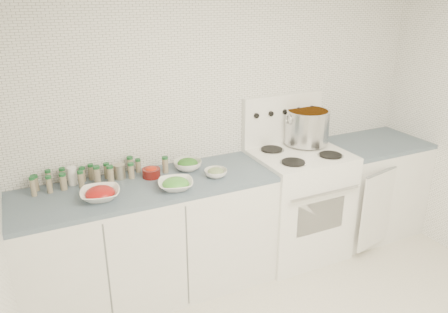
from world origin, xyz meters
TOP-DOWN VIEW (x-y plane):
  - room_walls at (0.00, 0.00)m, footprint 3.54×3.04m
  - counter_left at (-0.82, 1.19)m, footprint 1.85×0.62m
  - stove at (0.48, 1.19)m, footprint 0.76×0.70m
  - counter_right at (1.30, 1.19)m, footprint 0.89×0.71m
  - stock_pot at (0.65, 1.34)m, footprint 0.40×0.38m
  - bowl_tomato at (-1.16, 1.11)m, footprint 0.30×0.30m
  - bowl_snowpea at (-0.66, 1.04)m, footprint 0.30×0.30m
  - bowl_broccoli at (-0.46, 1.33)m, footprint 0.28×0.28m
  - bowl_zucchini at (-0.32, 1.11)m, footprint 0.22×0.22m
  - bowl_pepper at (-0.75, 1.30)m, footprint 0.13×0.13m
  - salt_canister at (-1.29, 1.42)m, footprint 0.08×0.08m
  - tin_can at (-0.97, 1.38)m, footprint 0.11×0.11m
  - spice_cluster at (-1.16, 1.39)m, footprint 0.96×0.15m

SIDE VIEW (x-z plane):
  - counter_right at x=1.30m, z-range 0.00..0.90m
  - counter_left at x=-0.82m, z-range 0.00..0.90m
  - stove at x=0.48m, z-range -0.18..1.18m
  - bowl_zucchini at x=-0.32m, z-range 0.90..0.97m
  - bowl_snowpea at x=-0.66m, z-range 0.89..0.98m
  - bowl_tomato at x=-1.16m, z-range 0.89..0.98m
  - bowl_pepper at x=-0.75m, z-range 0.90..0.98m
  - bowl_broccoli at x=-0.46m, z-range 0.90..0.98m
  - tin_can at x=-0.97m, z-range 0.90..1.01m
  - spice_cluster at x=-1.16m, z-range 0.89..1.03m
  - salt_canister at x=-1.29m, z-range 0.90..1.03m
  - stock_pot at x=0.65m, z-range 0.96..1.25m
  - room_walls at x=0.00m, z-range 0.30..2.82m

